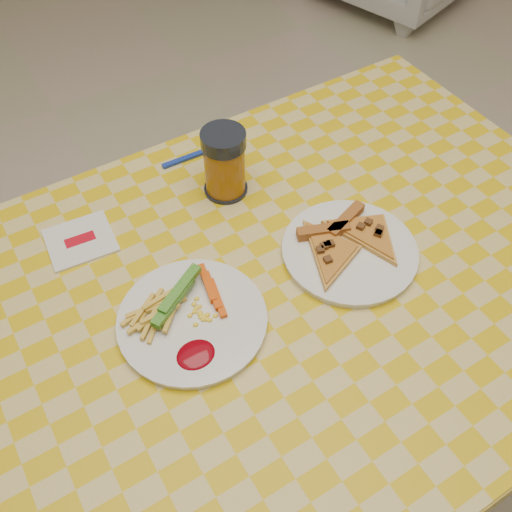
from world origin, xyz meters
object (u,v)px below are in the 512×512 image
object	(u,v)px
table	(277,310)
plate_left	(192,321)
plate_right	(349,252)
drink_glass	(225,163)

from	to	relation	value
table	plate_left	world-z (taller)	plate_left
plate_left	plate_right	distance (m)	0.30
plate_right	table	bearing A→B (deg)	177.02
drink_glass	plate_left	bearing A→B (deg)	-129.56
plate_right	drink_glass	bearing A→B (deg)	112.39
table	drink_glass	size ratio (longest dim) A/B	9.31
table	plate_left	distance (m)	0.18
plate_left	drink_glass	distance (m)	0.32
plate_right	drink_glass	size ratio (longest dim) A/B	1.70
table	drink_glass	distance (m)	0.29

